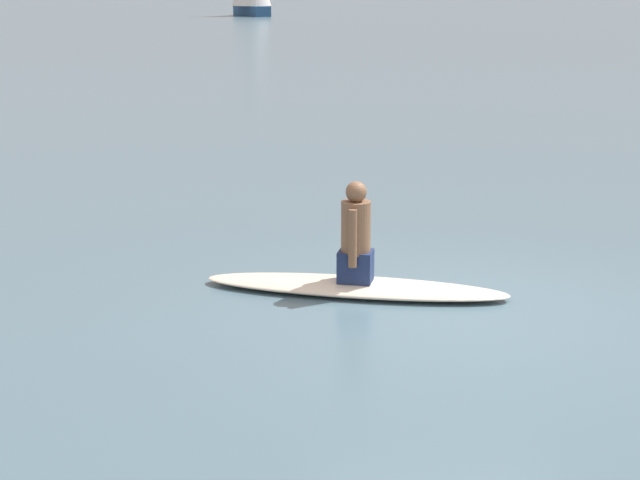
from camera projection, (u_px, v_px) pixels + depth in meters
ground_plane at (456, 314)px, 9.74m from camera, size 400.00×400.00×0.00m
surfboard at (355, 287)px, 10.40m from camera, size 1.55×3.14×0.11m
person_paddler at (356, 237)px, 10.26m from camera, size 0.45×0.40×1.02m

